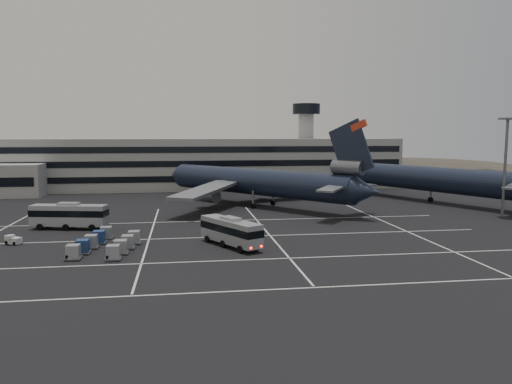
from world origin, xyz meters
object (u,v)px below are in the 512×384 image
at_px(uld_cluster, 106,243).
at_px(bus_far, 69,215).
at_px(bus_near, 231,230).
at_px(trijet_main, 258,182).

bearing_deg(uld_cluster, bus_far, 116.82).
height_order(bus_near, bus_far, bus_far).
bearing_deg(uld_cluster, trijet_main, 54.62).
bearing_deg(trijet_main, uld_cluster, -165.02).
relative_size(trijet_main, uld_cluster, 3.14).
bearing_deg(bus_far, trijet_main, -46.35).
height_order(trijet_main, bus_near, trijet_main).
height_order(bus_far, uld_cluster, bus_far).
relative_size(bus_near, uld_cluster, 0.75).
xyz_separation_m(bus_near, bus_far, (-24.68, 16.25, 0.14)).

